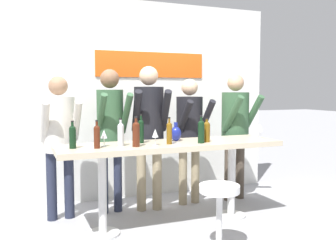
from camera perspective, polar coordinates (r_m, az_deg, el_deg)
ground_plane at (r=4.47m, az=0.50°, el=-15.65°), size 40.00×40.00×0.00m
back_wall at (r=5.43m, az=-4.75°, el=3.13°), size 4.15×0.12×2.81m
tasting_table at (r=4.25m, az=0.51°, el=-5.18°), size 2.55×0.68×0.95m
bar_stool at (r=3.69m, az=7.82°, el=-13.03°), size 0.40×0.40×0.65m
person_far_left at (r=4.59m, az=-16.23°, el=-1.72°), size 0.45×0.55×1.71m
person_left at (r=4.70m, az=-8.77°, el=-0.49°), size 0.41×0.54×1.80m
person_center_left at (r=4.75m, az=-2.90°, el=-0.22°), size 0.51×0.62×1.85m
person_center at (r=5.03m, az=3.33°, el=-1.05°), size 0.45×0.56×1.69m
person_center_right at (r=5.31m, az=10.26°, el=-0.41°), size 0.50×0.60×1.76m
wine_bottle_0 at (r=4.01m, az=-7.21°, el=-2.02°), size 0.07×0.07×0.30m
wine_bottle_1 at (r=4.30m, az=5.91°, el=-1.64°), size 0.08×0.08×0.28m
wine_bottle_2 at (r=4.20m, az=-4.13°, el=-1.55°), size 0.06×0.06×0.33m
wine_bottle_3 at (r=3.92m, az=-14.34°, el=-2.34°), size 0.07×0.07×0.28m
wine_bottle_4 at (r=3.88m, az=-10.79°, el=-2.34°), size 0.06×0.06×0.29m
wine_bottle_5 at (r=4.20m, az=5.08°, el=-1.60°), size 0.08×0.08×0.31m
wine_bottle_6 at (r=4.11m, az=0.20°, el=-1.84°), size 0.06×0.06×0.30m
wine_bottle_7 at (r=3.93m, az=-4.89°, el=-1.96°), size 0.08×0.08×0.32m
wine_glass_0 at (r=4.03m, az=-1.96°, el=-2.10°), size 0.07×0.07×0.18m
wine_glass_1 at (r=4.00m, az=-9.73°, el=-2.21°), size 0.07×0.07×0.18m
wine_glass_2 at (r=4.71m, az=13.86°, el=-1.25°), size 0.07×0.07×0.18m
decorative_vase at (r=4.37m, az=1.19°, el=-2.06°), size 0.13×0.13×0.22m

